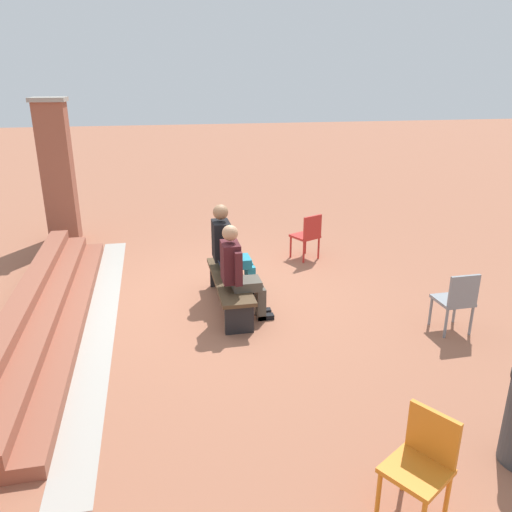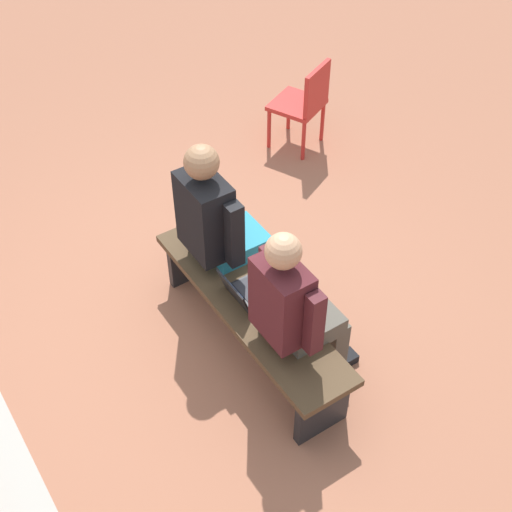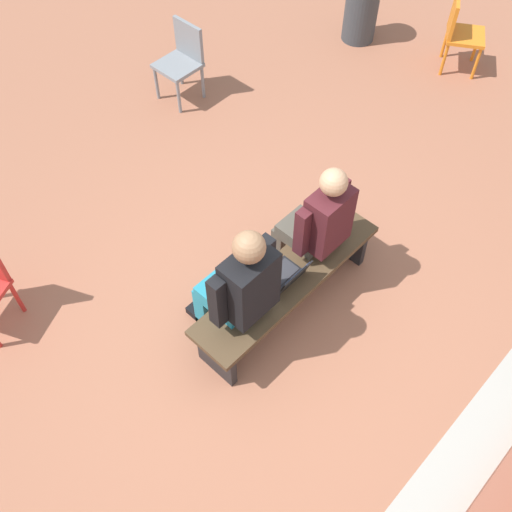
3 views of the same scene
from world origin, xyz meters
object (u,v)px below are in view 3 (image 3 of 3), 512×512
at_px(bench, 287,283).
at_px(laptop, 286,276).
at_px(plastic_chair_mid_courtyard, 460,30).
at_px(litter_bin, 362,5).
at_px(person_student, 316,222).
at_px(person_adult, 239,286).
at_px(plastic_chair_far_left, 182,57).

height_order(bench, laptop, laptop).
distance_m(laptop, plastic_chair_mid_courtyard, 3.98).
bearing_deg(plastic_chair_mid_courtyard, litter_bin, -76.00).
distance_m(person_student, plastic_chair_mid_courtyard, 3.55).
bearing_deg(bench, person_student, -170.29).
bearing_deg(laptop, litter_bin, -150.86).
relative_size(laptop, plastic_chair_mid_courtyard, 0.38).
bearing_deg(litter_bin, plastic_chair_mid_courtyard, 104.00).
distance_m(person_adult, plastic_chair_mid_courtyard, 4.40).
height_order(laptop, plastic_chair_mid_courtyard, plastic_chair_mid_courtyard).
bearing_deg(person_adult, person_student, 179.75).
bearing_deg(person_adult, bench, 171.42).
bearing_deg(plastic_chair_far_left, person_student, 70.26).
distance_m(bench, litter_bin, 4.08).
relative_size(plastic_chair_mid_courtyard, plastic_chair_far_left, 1.00).
bearing_deg(person_student, laptop, 10.45).
xyz_separation_m(person_student, plastic_chair_mid_courtyard, (-3.45, -0.77, -0.24)).
relative_size(plastic_chair_mid_courtyard, litter_bin, 0.98).
height_order(bench, plastic_chair_far_left, plastic_chair_far_left).
height_order(bench, person_adult, person_adult).
height_order(bench, person_student, person_student).
bearing_deg(plastic_chair_far_left, person_adult, 55.52).
bearing_deg(plastic_chair_mid_courtyard, person_student, 12.62).
xyz_separation_m(plastic_chair_far_left, litter_bin, (-2.21, 0.72, -0.05)).
xyz_separation_m(person_adult, plastic_chair_mid_courtyard, (-4.32, -0.77, -0.26)).
xyz_separation_m(person_student, plastic_chair_far_left, (-0.95, -2.65, -0.24)).
bearing_deg(person_student, litter_bin, -148.68).
distance_m(person_adult, plastic_chair_far_left, 3.22).
xyz_separation_m(laptop, plastic_chair_mid_courtyard, (-3.88, -0.85, -0.02)).
height_order(plastic_chair_far_left, litter_bin, litter_bin).
relative_size(plastic_chair_far_left, litter_bin, 0.98).
bearing_deg(litter_bin, person_student, 31.32).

